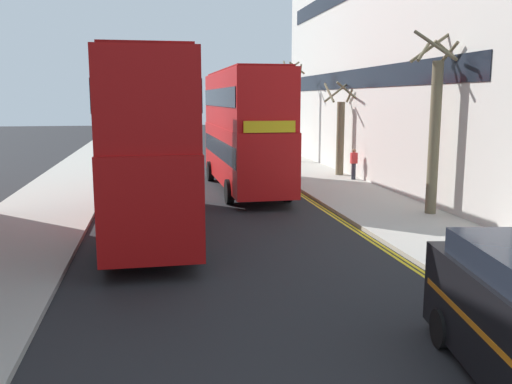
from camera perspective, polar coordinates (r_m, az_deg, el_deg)
name	(u,v)px	position (r m, az deg, el deg)	size (l,w,h in m)	color
sidewalk_right	(385,210)	(21.86, 13.21, -1.83)	(4.00, 80.00, 0.14)	#ADA89E
sidewalk_left	(31,224)	(20.52, -22.35, -3.06)	(4.00, 80.00, 0.14)	#ADA89E
kerb_line_outer	(351,225)	(19.29, 9.84, -3.44)	(0.10, 56.00, 0.01)	yellow
kerb_line_inner	(347,226)	(19.23, 9.39, -3.46)	(0.10, 56.00, 0.01)	yellow
double_decker_bus_away	(149,140)	(18.03, -11.05, 5.35)	(2.86, 10.83, 5.64)	#B20F0F
double_decker_bus_oncoming	(244,127)	(26.05, -1.23, 6.80)	(2.93, 10.85, 5.64)	red
pedestrian_far	(354,163)	(29.20, 10.13, 2.94)	(0.34, 0.22, 1.62)	#2D2D38
street_tree_near	(340,134)	(30.80, 8.74, 5.99)	(1.72, 1.78, 5.10)	#6B6047
street_tree_mid	(294,112)	(37.33, 3.95, 8.30)	(1.30, 1.36, 6.71)	#6B6047
street_tree_far	(434,130)	(21.00, 18.04, 6.18)	(1.86, 1.90, 6.59)	#6B6047
townhouse_terrace_right	(442,48)	(32.78, 18.77, 14.00)	(10.08, 28.00, 14.18)	silver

